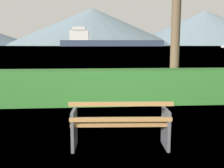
# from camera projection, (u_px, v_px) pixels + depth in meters

# --- Properties ---
(ground_plane) EXTENTS (1400.00, 1400.00, 0.00)m
(ground_plane) POSITION_uv_depth(u_px,v_px,m) (120.00, 147.00, 4.47)
(ground_plane) COLOR #4C6B33
(water_surface) EXTENTS (620.00, 620.00, 0.00)m
(water_surface) POSITION_uv_depth(u_px,v_px,m) (93.00, 46.00, 308.50)
(water_surface) COLOR #7A99A8
(water_surface) RESTS_ON ground_plane
(park_bench) EXTENTS (1.68, 0.66, 0.87)m
(park_bench) POSITION_uv_depth(u_px,v_px,m) (120.00, 124.00, 4.35)
(park_bench) COLOR #A0703F
(park_bench) RESTS_ON ground_plane
(hedge_row) EXTENTS (13.37, 0.90, 1.02)m
(hedge_row) POSITION_uv_depth(u_px,v_px,m) (108.00, 87.00, 7.69)
(hedge_row) COLOR #2D6B28
(hedge_row) RESTS_ON ground_plane
(cargo_ship_large) EXTENTS (117.86, 20.71, 21.63)m
(cargo_ship_large) POSITION_uv_depth(u_px,v_px,m) (104.00, 41.00, 297.08)
(cargo_ship_large) COLOR #2D384C
(cargo_ship_large) RESTS_ON water_surface
(distant_hills) EXTENTS (849.88, 373.71, 79.77)m
(distant_hills) POSITION_uv_depth(u_px,v_px,m) (116.00, 29.00, 564.79)
(distant_hills) COLOR slate
(distant_hills) RESTS_ON ground_plane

